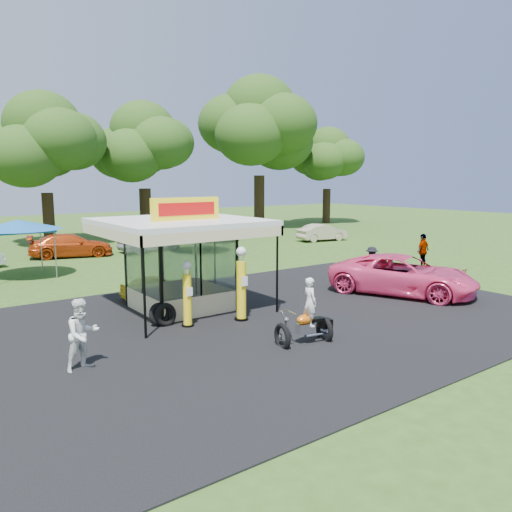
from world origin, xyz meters
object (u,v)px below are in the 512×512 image
at_px(bg_car_b, 71,245).
at_px(gas_pump_left, 187,296).
at_px(bg_car_e, 322,232).
at_px(spectator_east_b, 423,251).
at_px(pink_sedan, 403,275).
at_px(tent_east, 195,213).
at_px(bg_car_d, 205,232).
at_px(kiosk_car, 156,286).
at_px(motorcycle, 308,317).
at_px(spectator_east_a, 371,263).
at_px(tent_west, 18,225).
at_px(spectator_west, 82,335).
at_px(gas_pump_right, 241,286).
at_px(a_frame_sign, 459,278).
at_px(gas_station_kiosk, 180,262).
at_px(bg_car_c, 149,241).

bearing_deg(bg_car_b, gas_pump_left, -170.63).
bearing_deg(bg_car_e, spectator_east_b, 170.72).
relative_size(pink_sedan, tent_east, 1.44).
height_order(bg_car_d, bg_car_e, bg_car_d).
bearing_deg(bg_car_b, kiosk_car, -168.12).
bearing_deg(pink_sedan, motorcycle, 174.30).
bearing_deg(tent_east, bg_car_b, 157.71).
xyz_separation_m(spectator_east_a, bg_car_e, (8.62, 12.43, -0.14)).
xyz_separation_m(kiosk_car, tent_east, (7.58, 10.17, 2.15)).
height_order(gas_pump_left, tent_west, tent_west).
distance_m(spectator_west, spectator_east_b, 19.90).
height_order(gas_pump_right, bg_car_e, gas_pump_right).
height_order(gas_pump_left, spectator_west, gas_pump_left).
xyz_separation_m(gas_pump_left, a_frame_sign, (12.76, -1.84, -0.62)).
bearing_deg(spectator_east_a, a_frame_sign, 72.95).
relative_size(gas_pump_right, bg_car_d, 0.50).
distance_m(motorcycle, pink_sedan, 7.86).
xyz_separation_m(gas_pump_right, bg_car_e, (17.73, 14.58, -0.57)).
bearing_deg(tent_west, spectator_east_b, -29.36).
distance_m(gas_station_kiosk, motorcycle, 5.93).
bearing_deg(kiosk_car, tent_west, 23.68).
bearing_deg(spectator_west, gas_pump_right, -1.16).
bearing_deg(kiosk_car, pink_sedan, -122.77).
height_order(motorcycle, tent_west, tent_west).
bearing_deg(a_frame_sign, bg_car_d, 85.85).
bearing_deg(tent_east, gas_station_kiosk, -121.49).
bearing_deg(bg_car_b, a_frame_sign, -135.74).
relative_size(gas_station_kiosk, tent_west, 1.32).
bearing_deg(gas_station_kiosk, bg_car_b, 88.53).
height_order(bg_car_e, tent_west, tent_west).
relative_size(gas_pump_left, pink_sedan, 0.37).
bearing_deg(bg_car_e, gas_station_kiosk, 131.71).
distance_m(kiosk_car, bg_car_c, 13.64).
bearing_deg(kiosk_car, spectator_east_a, -104.82).
xyz_separation_m(gas_pump_left, kiosk_car, (0.90, 4.37, -0.58)).
height_order(motorcycle, a_frame_sign, motorcycle).
relative_size(a_frame_sign, bg_car_c, 0.21).
xyz_separation_m(bg_car_d, tent_west, (-14.66, -7.02, 1.86)).
distance_m(a_frame_sign, pink_sedan, 3.29).
xyz_separation_m(motorcycle, spectator_west, (-5.99, 1.85, 0.13)).
relative_size(spectator_east_a, tent_east, 0.39).
bearing_deg(spectator_east_b, tent_east, -68.02).
relative_size(spectator_east_b, tent_west, 0.46).
xyz_separation_m(spectator_east_a, bg_car_c, (-4.69, 15.21, -0.10)).
relative_size(a_frame_sign, tent_east, 0.21).
height_order(gas_pump_left, bg_car_b, gas_pump_left).
xyz_separation_m(gas_pump_right, bg_car_c, (4.43, 17.36, -0.53)).
height_order(gas_pump_left, gas_pump_right, gas_pump_right).
height_order(bg_car_d, tent_east, tent_east).
height_order(pink_sedan, bg_car_c, pink_sedan).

